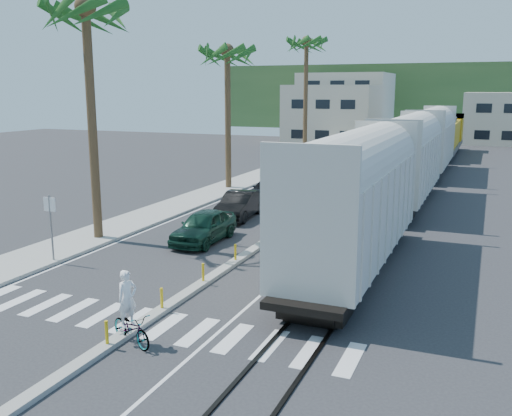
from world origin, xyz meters
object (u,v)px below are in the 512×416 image
(car_lead, at_px, (204,226))
(car_second, at_px, (239,205))
(street_sign, at_px, (51,219))
(cyclist, at_px, (131,321))

(car_lead, height_order, car_second, car_lead)
(car_lead, relative_size, car_second, 0.96)
(street_sign, relative_size, car_lead, 0.64)
(car_second, bearing_deg, cyclist, -81.74)
(car_second, relative_size, cyclist, 2.07)
(street_sign, height_order, cyclist, street_sign)
(car_second, height_order, cyclist, cyclist)
(street_sign, distance_m, cyclist, 9.58)
(street_sign, distance_m, car_second, 11.84)
(street_sign, relative_size, cyclist, 1.28)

